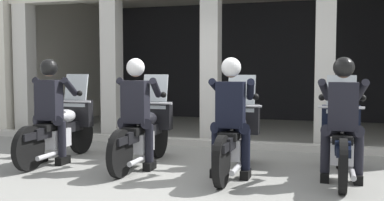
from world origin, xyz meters
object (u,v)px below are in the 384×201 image
Objects in this scene: motorcycle_center_left at (144,132)px; police_officer_center_right at (231,107)px; motorcycle_far_left at (62,128)px; police_officer_far_left at (50,102)px; police_officer_center_left at (136,104)px; motorcycle_center_right at (235,137)px; motorcycle_far_right at (341,140)px; police_officer_far_right at (343,109)px.

motorcycle_center_left is 1.29× the size of police_officer_center_right.
police_officer_far_left is at bearing -104.04° from motorcycle_far_left.
motorcycle_far_left is 1.29× the size of police_officer_far_left.
police_officer_center_left is 1.47m from motorcycle_center_right.
motorcycle_far_left and motorcycle_center_left have the same top height.
motorcycle_far_left is 1.00× the size of motorcycle_center_left.
police_officer_far_right is (-0.00, -0.28, 0.44)m from motorcycle_far_right.
police_officer_center_left is 1.00× the size of police_officer_far_right.
police_officer_far_right reaches higher than motorcycle_center_right.
police_officer_center_left is at bearing 163.64° from police_officer_center_right.
police_officer_center_left and police_officer_center_right have the same top height.
police_officer_center_left is at bearing 171.02° from motorcycle_far_right.
police_officer_center_left is 0.78× the size of motorcycle_center_right.
motorcycle_center_left is at bearing 163.64° from motorcycle_center_right.
police_officer_center_right is 0.78× the size of motorcycle_far_right.
motorcycle_far_right is (4.18, 0.09, 0.00)m from motorcycle_far_left.
police_officer_far_left is 4.18m from police_officer_far_right.
motorcycle_center_right and motorcycle_far_right have the same top height.
police_officer_far_right is at bearing -5.87° from police_officer_center_right.
motorcycle_center_left and motorcycle_center_right have the same top height.
motorcycle_center_left is 1.40m from motorcycle_center_right.
motorcycle_center_right is at bearing 170.46° from motorcycle_far_right.
police_officer_center_left is at bearing -24.02° from motorcycle_far_left.
police_officer_center_right is at bearing -178.44° from motorcycle_far_right.
police_officer_far_left is 2.83m from motorcycle_center_right.
motorcycle_far_right is at bearing -16.78° from motorcycle_center_left.
police_officer_far_left is 1.00× the size of police_officer_center_right.
police_officer_far_right is (4.18, 0.09, 0.00)m from police_officer_far_left.
police_officer_far_right is (1.39, -0.13, 0.44)m from motorcycle_center_right.
police_officer_center_right and police_officer_far_right have the same top height.
police_officer_far_left reaches higher than motorcycle_center_right.
motorcycle_far_right is at bearing 73.72° from police_officer_far_right.
motorcycle_far_left is 1.48m from police_officer_center_left.
motorcycle_far_right is (2.79, 0.06, 0.00)m from motorcycle_center_left.
motorcycle_center_left is 1.00× the size of motorcycle_far_right.
motorcycle_center_right is 1.40m from motorcycle_far_right.
motorcycle_center_left is 1.29× the size of police_officer_far_right.
motorcycle_center_left is at bearing -12.47° from motorcycle_far_left.
motorcycle_far_right is (4.18, 0.38, -0.44)m from police_officer_far_left.
police_officer_center_left and police_officer_far_right have the same top height.
motorcycle_far_left is at bearing 151.73° from police_officer_center_left.
police_officer_far_left is at bearing 169.12° from motorcycle_far_right.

